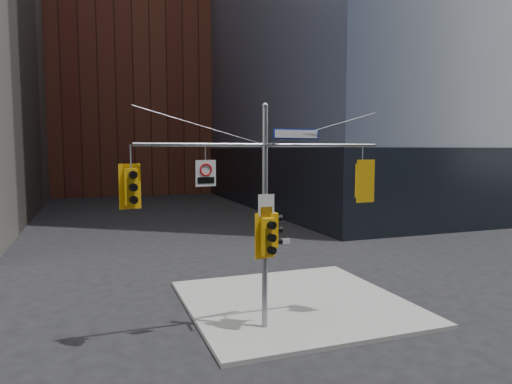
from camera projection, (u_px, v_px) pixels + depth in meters
ground at (290, 357)px, 12.87m from camera, size 160.00×160.00×0.00m
sidewalk_corner at (295, 302)px, 17.29m from camera, size 8.00×8.00×0.15m
podium_ne at (400, 175)px, 52.00m from camera, size 36.40×36.40×6.00m
brick_midrise at (127, 93)px, 65.93m from camera, size 26.00×20.00×28.00m
signal_assembly at (265, 195)px, 14.33m from camera, size 8.00×0.80×7.30m
traffic_light_west_arm at (131, 187)px, 12.94m from camera, size 0.62×0.55×1.31m
traffic_light_east_arm at (362, 181)px, 15.48m from camera, size 0.69×0.55×1.44m
traffic_light_pole_side at (274, 230)px, 14.55m from camera, size 0.45×0.38×1.11m
traffic_light_pole_front at (268, 237)px, 14.20m from camera, size 0.69×0.62×1.46m
street_sign_blade at (296, 134)px, 14.51m from camera, size 1.66×0.23×0.32m
regulatory_sign_arm at (206, 172)px, 13.60m from camera, size 0.63×0.11×0.79m
regulatory_sign_pole at (266, 206)px, 14.25m from camera, size 0.54×0.06×0.70m
street_blade_ew at (278, 242)px, 14.63m from camera, size 0.80×0.05×0.16m
street_blade_ns at (260, 245)px, 14.91m from camera, size 0.04×0.68×0.14m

